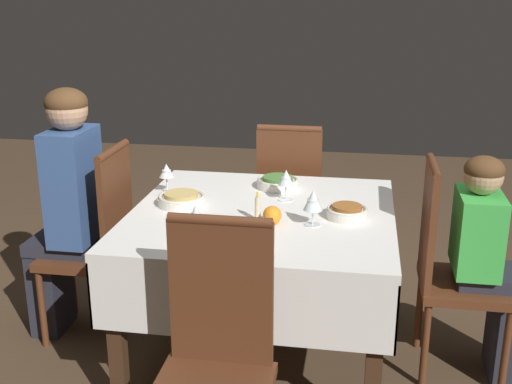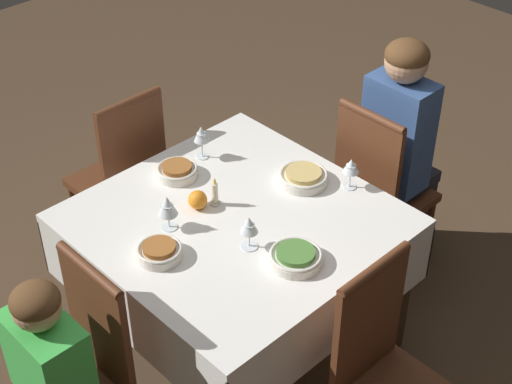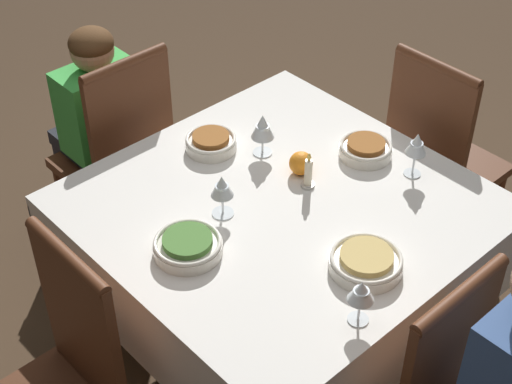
% 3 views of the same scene
% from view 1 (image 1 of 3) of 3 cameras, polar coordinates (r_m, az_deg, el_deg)
% --- Properties ---
extents(ground_plane, '(8.00, 8.00, 0.00)m').
position_cam_1_polar(ground_plane, '(3.09, 0.52, -14.54)').
color(ground_plane, '#4C3826').
extents(dining_table, '(1.14, 1.13, 0.73)m').
position_cam_1_polar(dining_table, '(2.80, 0.56, -3.56)').
color(dining_table, white).
rests_on(dining_table, ground_plane).
extents(chair_south, '(0.38, 0.38, 0.96)m').
position_cam_1_polar(chair_south, '(3.15, -13.84, -3.96)').
color(chair_south, '#562D19').
rests_on(chair_south, ground_plane).
extents(chair_north, '(0.38, 0.38, 0.96)m').
position_cam_1_polar(chair_north, '(2.91, 16.79, -6.12)').
color(chair_north, '#562D19').
rests_on(chair_north, ground_plane).
extents(chair_east, '(0.38, 0.38, 0.96)m').
position_cam_1_polar(chair_east, '(2.15, -3.65, -14.33)').
color(chair_east, '#562D19').
rests_on(chair_east, ground_plane).
extents(chair_west, '(0.38, 0.38, 0.96)m').
position_cam_1_polar(chair_west, '(3.60, 3.07, -0.73)').
color(chair_west, '#562D19').
rests_on(chair_west, ground_plane).
extents(person_adult_denim, '(0.30, 0.34, 1.22)m').
position_cam_1_polar(person_adult_denim, '(3.15, -16.55, -0.73)').
color(person_adult_denim, '#282833').
rests_on(person_adult_denim, ground_plane).
extents(person_child_green, '(0.30, 0.33, 1.00)m').
position_cam_1_polar(person_child_green, '(2.92, 20.05, -5.61)').
color(person_child_green, '#282833').
rests_on(person_child_green, ground_plane).
extents(bowl_south, '(0.21, 0.21, 0.06)m').
position_cam_1_polar(bowl_south, '(2.86, -6.66, -0.62)').
color(bowl_south, silver).
rests_on(bowl_south, dining_table).
extents(wine_glass_south, '(0.07, 0.07, 0.14)m').
position_cam_1_polar(wine_glass_south, '(3.02, -7.96, 1.80)').
color(wine_glass_south, white).
rests_on(wine_glass_south, dining_table).
extents(bowl_north, '(0.17, 0.17, 0.06)m').
position_cam_1_polar(bowl_north, '(2.71, 8.08, -1.74)').
color(bowl_north, silver).
rests_on(bowl_north, dining_table).
extents(wine_glass_north, '(0.08, 0.08, 0.15)m').
position_cam_1_polar(wine_glass_north, '(2.58, 5.10, -0.82)').
color(wine_glass_north, white).
rests_on(wine_glass_north, dining_table).
extents(bowl_east, '(0.18, 0.18, 0.06)m').
position_cam_1_polar(bowl_east, '(2.41, -1.18, -4.03)').
color(bowl_east, silver).
rests_on(bowl_east, dining_table).
extents(wine_glass_east, '(0.07, 0.07, 0.16)m').
position_cam_1_polar(wine_glass_east, '(2.39, -5.38, -2.10)').
color(wine_glass_east, white).
rests_on(wine_glass_east, dining_table).
extents(bowl_west, '(0.20, 0.20, 0.06)m').
position_cam_1_polar(bowl_west, '(3.09, 1.95, 0.88)').
color(bowl_west, silver).
rests_on(bowl_west, dining_table).
extents(wine_glass_west, '(0.07, 0.07, 0.14)m').
position_cam_1_polar(wine_glass_west, '(2.88, 2.69, 1.17)').
color(wine_glass_west, white).
rests_on(wine_glass_west, dining_table).
extents(candle_centerpiece, '(0.04, 0.04, 0.13)m').
position_cam_1_polar(candle_centerpiece, '(2.64, 0.06, -1.60)').
color(candle_centerpiece, beige).
rests_on(candle_centerpiece, dining_table).
extents(orange_fruit, '(0.08, 0.08, 0.08)m').
position_cam_1_polar(orange_fruit, '(2.61, 1.45, -2.09)').
color(orange_fruit, orange).
rests_on(orange_fruit, dining_table).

